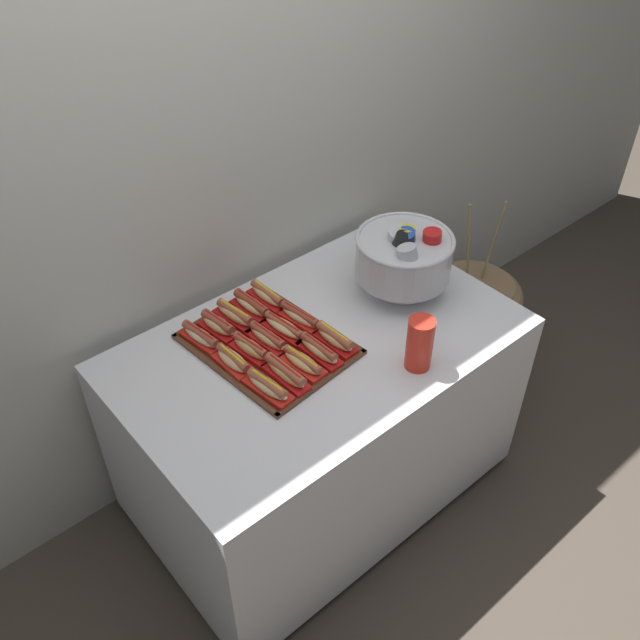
# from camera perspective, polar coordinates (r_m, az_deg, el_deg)

# --- Properties ---
(ground_plane) EXTENTS (10.00, 10.00, 0.00)m
(ground_plane) POSITION_cam_1_polar(r_m,az_deg,el_deg) (2.92, -0.09, -13.35)
(ground_plane) COLOR #4C4238
(back_wall) EXTENTS (6.00, 0.10, 2.60)m
(back_wall) POSITION_cam_1_polar(r_m,az_deg,el_deg) (2.39, -8.47, 13.85)
(back_wall) COLOR beige
(back_wall) RESTS_ON ground_plane
(buffet_table) EXTENTS (1.36, 0.85, 0.79)m
(buffet_table) POSITION_cam_1_polar(r_m,az_deg,el_deg) (2.60, -0.10, -7.94)
(buffet_table) COLOR silver
(buffet_table) RESTS_ON ground_plane
(floor_vase) EXTENTS (0.52, 0.52, 0.90)m
(floor_vase) POSITION_cam_1_polar(r_m,az_deg,el_deg) (3.31, 12.00, -0.50)
(floor_vase) COLOR #896B4C
(floor_vase) RESTS_ON ground_plane
(serving_tray) EXTENTS (0.45, 0.56, 0.01)m
(serving_tray) POSITION_cam_1_polar(r_m,az_deg,el_deg) (2.32, -4.30, -2.04)
(serving_tray) COLOR #56331E
(serving_tray) RESTS_ON buffet_table
(hot_dog_0) EXTENTS (0.08, 0.18, 0.06)m
(hot_dog_0) POSITION_cam_1_polar(r_m,az_deg,el_deg) (2.14, -4.32, -5.49)
(hot_dog_0) COLOR red
(hot_dog_0) RESTS_ON serving_tray
(hot_dog_1) EXTENTS (0.07, 0.18, 0.07)m
(hot_dog_1) POSITION_cam_1_polar(r_m,az_deg,el_deg) (2.17, -2.86, -4.39)
(hot_dog_1) COLOR red
(hot_dog_1) RESTS_ON serving_tray
(hot_dog_2) EXTENTS (0.08, 0.17, 0.06)m
(hot_dog_2) POSITION_cam_1_polar(r_m,az_deg,el_deg) (2.21, -1.44, -3.53)
(hot_dog_2) COLOR red
(hot_dog_2) RESTS_ON serving_tray
(hot_dog_3) EXTENTS (0.06, 0.18, 0.06)m
(hot_dog_3) POSITION_cam_1_polar(r_m,az_deg,el_deg) (2.25, -0.08, -2.51)
(hot_dog_3) COLOR #B21414
(hot_dog_3) RESTS_ON serving_tray
(hot_dog_4) EXTENTS (0.07, 0.17, 0.07)m
(hot_dog_4) POSITION_cam_1_polar(r_m,az_deg,el_deg) (2.28, 1.23, -1.56)
(hot_dog_4) COLOR #B21414
(hot_dog_4) RESTS_ON serving_tray
(hot_dog_5) EXTENTS (0.07, 0.16, 0.06)m
(hot_dog_5) POSITION_cam_1_polar(r_m,az_deg,el_deg) (2.23, -7.18, -3.35)
(hot_dog_5) COLOR red
(hot_dog_5) RESTS_ON serving_tray
(hot_dog_6) EXTENTS (0.08, 0.16, 0.06)m
(hot_dog_6) POSITION_cam_1_polar(r_m,az_deg,el_deg) (2.26, -5.74, -2.35)
(hot_dog_6) COLOR red
(hot_dog_6) RESTS_ON serving_tray
(hot_dog_7) EXTENTS (0.07, 0.18, 0.06)m
(hot_dog_7) POSITION_cam_1_polar(r_m,az_deg,el_deg) (2.30, -4.33, -1.49)
(hot_dog_7) COLOR red
(hot_dog_7) RESTS_ON serving_tray
(hot_dog_8) EXTENTS (0.09, 0.19, 0.06)m
(hot_dog_8) POSITION_cam_1_polar(r_m,az_deg,el_deg) (2.34, -2.97, -0.64)
(hot_dog_8) COLOR #B21414
(hot_dog_8) RESTS_ON serving_tray
(hot_dog_9) EXTENTS (0.08, 0.18, 0.06)m
(hot_dog_9) POSITION_cam_1_polar(r_m,az_deg,el_deg) (2.37, -1.66, 0.24)
(hot_dog_9) COLOR red
(hot_dog_9) RESTS_ON serving_tray
(hot_dog_10) EXTENTS (0.08, 0.17, 0.06)m
(hot_dog_10) POSITION_cam_1_polar(r_m,az_deg,el_deg) (2.33, -9.79, -1.36)
(hot_dog_10) COLOR red
(hot_dog_10) RESTS_ON serving_tray
(hot_dog_11) EXTENTS (0.09, 0.16, 0.06)m
(hot_dog_11) POSITION_cam_1_polar(r_m,az_deg,el_deg) (2.36, -8.38, -0.43)
(hot_dog_11) COLOR #B21414
(hot_dog_11) RESTS_ON serving_tray
(hot_dog_12) EXTENTS (0.08, 0.19, 0.06)m
(hot_dog_12) POSITION_cam_1_polar(r_m,az_deg,el_deg) (2.40, -6.99, 0.40)
(hot_dog_12) COLOR #B21414
(hot_dog_12) RESTS_ON serving_tray
(hot_dog_13) EXTENTS (0.08, 0.18, 0.06)m
(hot_dog_13) POSITION_cam_1_polar(r_m,az_deg,el_deg) (2.43, -5.65, 1.20)
(hot_dog_13) COLOR #B21414
(hot_dog_13) RESTS_ON serving_tray
(hot_dog_14) EXTENTS (0.07, 0.17, 0.06)m
(hot_dog_14) POSITION_cam_1_polar(r_m,az_deg,el_deg) (2.47, -4.35, 2.00)
(hot_dog_14) COLOR red
(hot_dog_14) RESTS_ON serving_tray
(punch_bowl) EXTENTS (0.35, 0.35, 0.28)m
(punch_bowl) POSITION_cam_1_polar(r_m,az_deg,el_deg) (2.46, 6.96, 5.31)
(punch_bowl) COLOR silver
(punch_bowl) RESTS_ON buffet_table
(cup_stack) EXTENTS (0.09, 0.09, 0.19)m
(cup_stack) POSITION_cam_1_polar(r_m,az_deg,el_deg) (2.21, 8.21, -1.94)
(cup_stack) COLOR red
(cup_stack) RESTS_ON buffet_table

